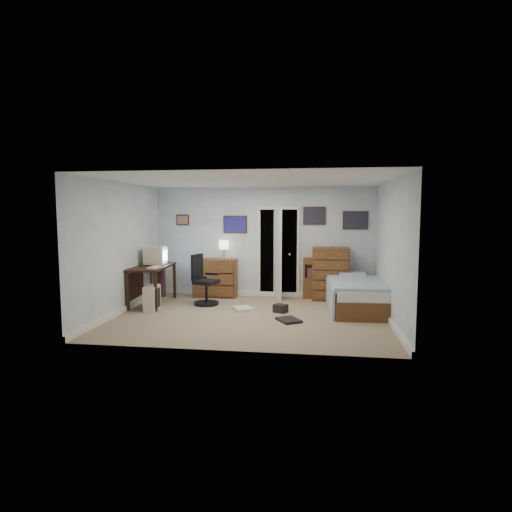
{
  "coord_description": "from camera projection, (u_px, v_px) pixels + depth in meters",
  "views": [
    {
      "loc": [
        1.18,
        -7.7,
        1.93
      ],
      "look_at": [
        0.07,
        0.3,
        1.1
      ],
      "focal_mm": 30.0,
      "sensor_mm": 36.0,
      "label": 1
    }
  ],
  "objects": [
    {
      "name": "computer_desk",
      "position": [
        148.0,
        274.0,
        8.97
      ],
      "size": [
        0.72,
        1.44,
        0.81
      ],
      "rotation": [
        0.0,
        0.0,
        0.05
      ],
      "color": "black",
      "rests_on": "floor"
    },
    {
      "name": "pc_tower",
      "position": [
        152.0,
        298.0,
        8.43
      ],
      "size": [
        0.25,
        0.47,
        0.49
      ],
      "rotation": [
        0.0,
        0.0,
        0.05
      ],
      "color": "beige",
      "rests_on": "floor"
    },
    {
      "name": "office_chair",
      "position": [
        204.0,
        285.0,
        8.93
      ],
      "size": [
        0.63,
        0.63,
        1.06
      ],
      "rotation": [
        0.0,
        0.0,
        -0.28
      ],
      "color": "black",
      "rests_on": "floor"
    },
    {
      "name": "wall_posters",
      "position": [
        288.0,
        220.0,
        9.63
      ],
      "size": [
        4.38,
        0.04,
        0.6
      ],
      "color": "#331E11",
      "rests_on": "floor"
    },
    {
      "name": "doorway",
      "position": [
        279.0,
        252.0,
        10.03
      ],
      "size": [
        0.96,
        1.12,
        2.05
      ],
      "color": "black",
      "rests_on": "floor"
    },
    {
      "name": "keyboard",
      "position": [
        154.0,
        267.0,
        8.57
      ],
      "size": [
        0.18,
        0.44,
        0.03
      ],
      "primitive_type": "cube",
      "rotation": [
        0.0,
        0.0,
        0.05
      ],
      "color": "beige",
      "rests_on": "computer_desk"
    },
    {
      "name": "bed",
      "position": [
        356.0,
        295.0,
        8.44
      ],
      "size": [
        1.14,
        2.02,
        0.65
      ],
      "rotation": [
        0.0,
        0.0,
        0.05
      ],
      "color": "brown",
      "rests_on": "floor"
    },
    {
      "name": "floor",
      "position": [
        250.0,
        317.0,
        7.94
      ],
      "size": [
        5.0,
        4.0,
        0.02
      ],
      "primitive_type": "cube",
      "color": "gray",
      "rests_on": "ground"
    },
    {
      "name": "table_lamp",
      "position": [
        224.0,
        245.0,
        9.69
      ],
      "size": [
        0.23,
        0.23,
        0.42
      ],
      "rotation": [
        0.0,
        0.0,
        0.06
      ],
      "color": "gold",
      "rests_on": "low_dresser"
    },
    {
      "name": "crt_monitor",
      "position": [
        156.0,
        255.0,
        9.06
      ],
      "size": [
        0.44,
        0.41,
        0.39
      ],
      "rotation": [
        0.0,
        0.0,
        0.05
      ],
      "color": "beige",
      "rests_on": "computer_desk"
    },
    {
      "name": "headboard_bookcase",
      "position": [
        326.0,
        277.0,
        9.53
      ],
      "size": [
        1.01,
        0.27,
        0.91
      ],
      "rotation": [
        0.0,
        0.0,
        -0.0
      ],
      "color": "brown",
      "rests_on": "floor"
    },
    {
      "name": "media_stack",
      "position": [
        161.0,
        279.0,
        9.78
      ],
      "size": [
        0.17,
        0.17,
        0.83
      ],
      "primitive_type": "cube",
      "rotation": [
        0.0,
        0.0,
        -0.04
      ],
      "color": "maroon",
      "rests_on": "floor"
    },
    {
      "name": "tall_dresser",
      "position": [
        330.0,
        274.0,
        9.4
      ],
      "size": [
        0.8,
        0.48,
        1.16
      ],
      "primitive_type": "cube",
      "rotation": [
        0.0,
        0.0,
        -0.01
      ],
      "color": "brown",
      "rests_on": "floor"
    },
    {
      "name": "low_dresser",
      "position": [
        216.0,
        278.0,
        9.79
      ],
      "size": [
        1.01,
        0.55,
        0.87
      ],
      "primitive_type": "cube",
      "rotation": [
        0.0,
        0.0,
        0.06
      ],
      "color": "brown",
      "rests_on": "floor"
    },
    {
      "name": "floor_clutter",
      "position": [
        270.0,
        312.0,
        8.11
      ],
      "size": [
        1.45,
        1.28,
        0.16
      ],
      "rotation": [
        0.0,
        0.0,
        -0.35
      ],
      "color": "silver",
      "rests_on": "floor"
    }
  ]
}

